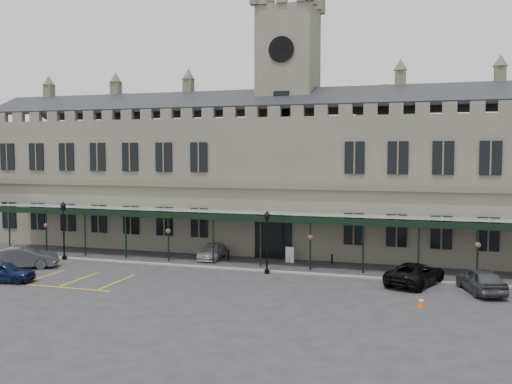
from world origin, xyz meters
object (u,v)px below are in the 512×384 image
(car_left_a, at_px, (4,272))
(car_left_b, at_px, (23,257))
(station_building, at_px, (288,180))
(traffic_cone, at_px, (421,302))
(clock_tower, at_px, (288,108))
(lamp_post_mid, at_px, (267,236))
(car_right_a, at_px, (481,280))
(lamp_post_left, at_px, (64,225))
(car_taxi, at_px, (212,251))
(sign_board, at_px, (290,255))
(car_van, at_px, (415,274))

(car_left_a, bearing_deg, car_left_b, 11.55)
(station_building, height_order, traffic_cone, station_building)
(clock_tower, height_order, lamp_post_mid, clock_tower)
(clock_tower, height_order, car_right_a, clock_tower)
(car_left_a, bearing_deg, traffic_cone, -98.79)
(car_left_b, height_order, car_right_a, car_left_b)
(lamp_post_left, distance_m, car_left_a, 8.81)
(lamp_post_left, height_order, car_left_a, lamp_post_left)
(car_taxi, bearing_deg, lamp_post_left, -166.97)
(car_left_b, distance_m, car_taxi, 14.98)
(clock_tower, relative_size, traffic_cone, 40.20)
(car_left_a, bearing_deg, sign_board, -66.30)
(lamp_post_mid, height_order, car_van, lamp_post_mid)
(traffic_cone, relative_size, sign_board, 0.48)
(clock_tower, distance_m, lamp_post_left, 22.36)
(car_van, bearing_deg, lamp_post_left, 20.22)
(clock_tower, relative_size, car_van, 4.51)
(station_building, distance_m, car_van, 17.43)
(car_van, bearing_deg, traffic_cone, 116.64)
(station_building, bearing_deg, traffic_cone, -54.22)
(traffic_cone, bearing_deg, car_right_a, 52.34)
(station_building, distance_m, lamp_post_mid, 11.71)
(car_left_a, xyz_separation_m, car_right_a, (31.48, 6.66, 0.10))
(lamp_post_left, relative_size, car_left_b, 0.97)
(car_left_b, bearing_deg, car_taxi, -83.82)
(lamp_post_mid, bearing_deg, car_right_a, -5.66)
(lamp_post_left, xyz_separation_m, car_left_a, (1.20, -8.44, -2.19))
(lamp_post_mid, height_order, sign_board, lamp_post_mid)
(car_left_b, bearing_deg, clock_tower, -76.33)
(lamp_post_mid, bearing_deg, car_taxi, 144.31)
(station_building, xyz_separation_m, traffic_cone, (12.38, -17.19, -6.17))
(car_right_a, bearing_deg, car_taxi, -32.69)
(traffic_cone, bearing_deg, lamp_post_left, 167.50)
(clock_tower, xyz_separation_m, lamp_post_left, (-16.70, -10.83, -10.20))
(lamp_post_mid, distance_m, car_taxi, 7.85)
(sign_board, bearing_deg, traffic_cone, -35.18)
(car_left_b, bearing_deg, car_van, -110.15)
(car_van, bearing_deg, car_left_a, 37.42)
(station_building, distance_m, car_left_a, 25.32)
(lamp_post_mid, distance_m, car_right_a, 14.98)
(lamp_post_left, relative_size, car_van, 0.89)
(car_left_b, xyz_separation_m, car_right_a, (33.49, 2.25, -0.02))
(car_left_b, bearing_deg, lamp_post_mid, -105.42)
(car_van, bearing_deg, car_right_a, -173.34)
(lamp_post_left, bearing_deg, clock_tower, 32.96)
(lamp_post_left, height_order, traffic_cone, lamp_post_left)
(station_building, distance_m, clock_tower, 6.64)
(traffic_cone, distance_m, car_taxi, 20.26)
(sign_board, relative_size, car_left_b, 0.25)
(car_left_b, relative_size, car_taxi, 1.17)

